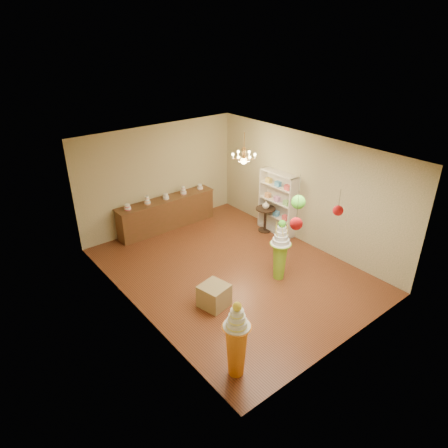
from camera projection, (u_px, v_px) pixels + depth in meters
floor at (232, 270)px, 9.80m from camera, size 6.50×6.50×0.00m
ceiling at (233, 151)px, 8.46m from camera, size 6.50×6.50×0.00m
wall_back at (160, 177)px, 11.40m from camera, size 5.00×0.04×3.00m
wall_front at (353, 278)px, 6.86m from camera, size 5.00×0.04×3.00m
wall_left at (133, 249)px, 7.73m from camera, size 0.04×6.50×3.00m
wall_right at (305, 190)px, 10.53m from camera, size 0.04×6.50×3.00m
pedestal_green at (280, 254)px, 9.22m from camera, size 0.59×0.59×1.52m
pedestal_orange at (236, 344)px, 6.64m from camera, size 0.56×0.56×1.49m
burlap_riser at (214, 296)px, 8.46m from camera, size 0.66×0.66×0.50m
sideboard at (167, 213)px, 11.66m from camera, size 3.04×0.54×1.16m
shelving_unit at (277, 203)px, 11.26m from camera, size 0.33×1.20×1.80m
round_table at (265, 216)px, 11.47m from camera, size 0.59×0.59×0.72m
vase at (266, 205)px, 11.31m from camera, size 0.21×0.21×0.21m
pom_red_left at (296, 224)px, 6.71m from camera, size 0.22×0.22×0.71m
pom_green_mid at (298, 202)px, 7.44m from camera, size 0.27×0.27×0.70m
pom_red_right at (338, 211)px, 6.66m from camera, size 0.18×0.18×0.47m
chandelier at (244, 159)px, 10.29m from camera, size 0.83×0.83×0.85m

